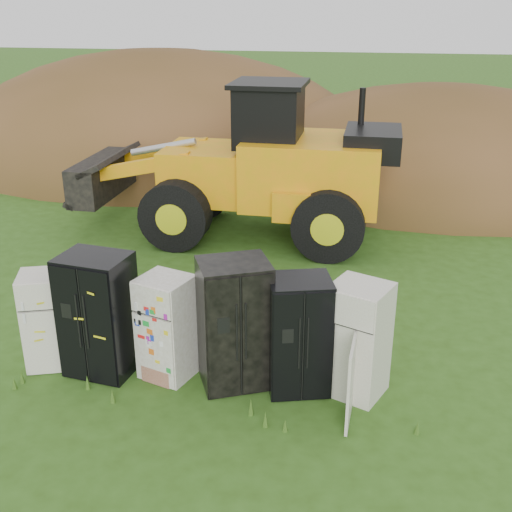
{
  "coord_description": "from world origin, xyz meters",
  "views": [
    {
      "loc": [
        2.2,
        -8.21,
        5.5
      ],
      "look_at": [
        0.47,
        2.0,
        1.25
      ],
      "focal_mm": 45.0,
      "sensor_mm": 36.0,
      "label": 1
    }
  ],
  "objects_px": {
    "fridge_dark_mid": "(235,324)",
    "fridge_open_door": "(358,340)",
    "fridge_leftmost": "(46,320)",
    "fridge_black_side": "(98,315)",
    "wheel_loader": "(230,160)",
    "fridge_black_right": "(299,335)",
    "fridge_sticker": "(167,327)"
  },
  "relations": [
    {
      "from": "wheel_loader",
      "to": "fridge_open_door",
      "type": "bearing_deg",
      "value": -62.03
    },
    {
      "from": "fridge_black_side",
      "to": "fridge_sticker",
      "type": "distance_m",
      "value": 1.08
    },
    {
      "from": "fridge_leftmost",
      "to": "fridge_open_door",
      "type": "distance_m",
      "value": 4.81
    },
    {
      "from": "fridge_sticker",
      "to": "fridge_open_door",
      "type": "distance_m",
      "value": 2.86
    },
    {
      "from": "fridge_dark_mid",
      "to": "fridge_sticker",
      "type": "bearing_deg",
      "value": 155.32
    },
    {
      "from": "fridge_leftmost",
      "to": "fridge_sticker",
      "type": "height_order",
      "value": "fridge_sticker"
    },
    {
      "from": "fridge_black_right",
      "to": "wheel_loader",
      "type": "distance_m",
      "value": 6.85
    },
    {
      "from": "fridge_leftmost",
      "to": "fridge_black_right",
      "type": "height_order",
      "value": "fridge_black_right"
    },
    {
      "from": "fridge_black_right",
      "to": "fridge_open_door",
      "type": "bearing_deg",
      "value": -13.53
    },
    {
      "from": "fridge_black_side",
      "to": "fridge_open_door",
      "type": "relative_size",
      "value": 1.11
    },
    {
      "from": "fridge_sticker",
      "to": "fridge_black_right",
      "type": "xyz_separation_m",
      "value": [
        2.0,
        -0.02,
        0.07
      ]
    },
    {
      "from": "fridge_black_right",
      "to": "wheel_loader",
      "type": "xyz_separation_m",
      "value": [
        -2.33,
        6.37,
        0.95
      ]
    },
    {
      "from": "fridge_leftmost",
      "to": "fridge_open_door",
      "type": "xyz_separation_m",
      "value": [
        4.81,
        0.01,
        0.09
      ]
    },
    {
      "from": "fridge_leftmost",
      "to": "fridge_black_side",
      "type": "relative_size",
      "value": 0.81
    },
    {
      "from": "fridge_dark_mid",
      "to": "fridge_open_door",
      "type": "height_order",
      "value": "fridge_dark_mid"
    },
    {
      "from": "fridge_black_side",
      "to": "fridge_sticker",
      "type": "relative_size",
      "value": 1.18
    },
    {
      "from": "fridge_dark_mid",
      "to": "wheel_loader",
      "type": "bearing_deg",
      "value": 78.27
    },
    {
      "from": "fridge_dark_mid",
      "to": "wheel_loader",
      "type": "height_order",
      "value": "wheel_loader"
    },
    {
      "from": "fridge_leftmost",
      "to": "fridge_sticker",
      "type": "relative_size",
      "value": 0.95
    },
    {
      "from": "fridge_black_right",
      "to": "wheel_loader",
      "type": "height_order",
      "value": "wheel_loader"
    },
    {
      "from": "fridge_dark_mid",
      "to": "fridge_open_door",
      "type": "xyz_separation_m",
      "value": [
        1.81,
        0.03,
        -0.11
      ]
    },
    {
      "from": "fridge_black_right",
      "to": "fridge_open_door",
      "type": "xyz_separation_m",
      "value": [
        0.85,
        0.03,
        -0.02
      ]
    },
    {
      "from": "fridge_dark_mid",
      "to": "fridge_black_right",
      "type": "height_order",
      "value": "fridge_dark_mid"
    },
    {
      "from": "fridge_leftmost",
      "to": "fridge_black_side",
      "type": "bearing_deg",
      "value": -20.7
    },
    {
      "from": "fridge_dark_mid",
      "to": "wheel_loader",
      "type": "xyz_separation_m",
      "value": [
        -1.37,
        6.37,
        0.86
      ]
    },
    {
      "from": "fridge_leftmost",
      "to": "fridge_dark_mid",
      "type": "relative_size",
      "value": 0.79
    },
    {
      "from": "fridge_black_side",
      "to": "wheel_loader",
      "type": "height_order",
      "value": "wheel_loader"
    },
    {
      "from": "fridge_black_side",
      "to": "fridge_open_door",
      "type": "xyz_separation_m",
      "value": [
        3.92,
        0.05,
        -0.09
      ]
    },
    {
      "from": "fridge_black_side",
      "to": "fridge_open_door",
      "type": "distance_m",
      "value": 3.92
    },
    {
      "from": "fridge_dark_mid",
      "to": "fridge_black_right",
      "type": "xyz_separation_m",
      "value": [
        0.95,
        -0.0,
        -0.1
      ]
    },
    {
      "from": "fridge_black_right",
      "to": "fridge_open_door",
      "type": "height_order",
      "value": "fridge_black_right"
    },
    {
      "from": "fridge_black_side",
      "to": "fridge_black_right",
      "type": "distance_m",
      "value": 3.07
    }
  ]
}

